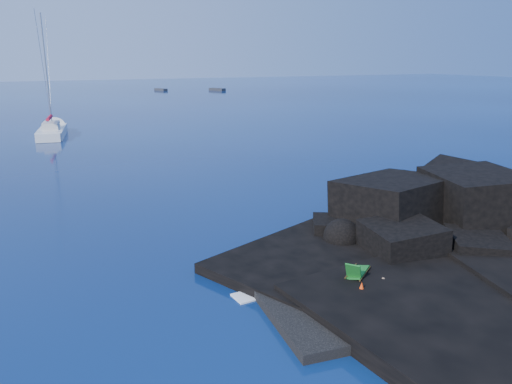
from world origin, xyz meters
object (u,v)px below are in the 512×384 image
distant_boat_a (161,91)px  distant_boat_b (217,91)px  sailboat (53,136)px  deck_chair (358,267)px  sunbather (374,283)px  marker_cone (362,289)px

distant_boat_a → distant_boat_b: bearing=-45.8°
sailboat → distant_boat_b: bearing=64.3°
distant_boat_a → distant_boat_b: (14.07, -6.53, 0.00)m
deck_chair → sunbather: 0.90m
sailboat → sunbather: bearing=-71.5°
distant_boat_a → sunbather: bearing=-121.9°
deck_chair → distant_boat_a: bearing=41.1°
deck_chair → sunbather: bearing=-117.1°
deck_chair → sailboat: bearing=62.1°
distant_boat_b → marker_cone: bearing=-132.6°
sailboat → marker_cone: sailboat is taller
distant_boat_a → deck_chair: bearing=-122.0°
sailboat → distant_boat_a: bearing=75.1°
sailboat → marker_cone: size_ratio=26.05×
sunbather → marker_cone: bearing=-162.5°
sunbather → distant_boat_b: 122.99m
deck_chair → marker_cone: size_ratio=3.00×
distant_boat_a → distant_boat_b: 15.51m
sunbather → marker_cone: (-0.83, -0.33, 0.09)m
sailboat → deck_chair: 48.60m
sailboat → deck_chair: sailboat is taller
distant_boat_b → sunbather: bearing=-132.3°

